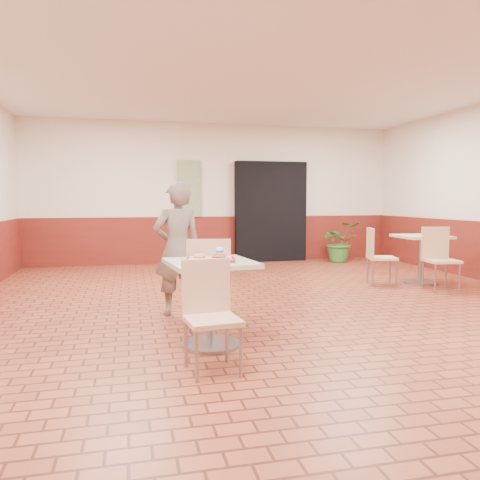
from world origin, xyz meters
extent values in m
cube|color=brown|center=(0.00, 0.00, 0.00)|extent=(8.00, 10.00, 0.01)
cube|color=white|center=(0.00, 0.00, 3.00)|extent=(8.00, 10.00, 0.01)
cube|color=#ECE1C5|center=(0.00, 5.00, 1.50)|extent=(8.00, 0.01, 3.00)
cube|color=maroon|center=(0.00, 4.98, 0.50)|extent=(8.00, 0.04, 1.00)
cube|color=black|center=(1.20, 4.88, 1.10)|extent=(1.60, 0.22, 2.20)
cube|color=gray|center=(-0.60, 4.94, 1.60)|extent=(0.50, 0.03, 1.20)
cube|color=beige|center=(-1.12, -0.81, 0.79)|extent=(0.76, 0.76, 0.04)
cylinder|color=gray|center=(-1.12, -0.81, 0.38)|extent=(0.08, 0.08, 0.76)
cylinder|color=gray|center=(-1.12, -0.81, 0.02)|extent=(0.55, 0.55, 0.03)
cube|color=#DDAA84|center=(-1.22, -1.47, 0.42)|extent=(0.45, 0.45, 0.04)
cube|color=#DDAA84|center=(-1.24, -1.29, 0.66)|extent=(0.41, 0.08, 0.45)
cylinder|color=gray|center=(-1.38, -1.67, 0.20)|extent=(0.03, 0.03, 0.40)
cylinder|color=gray|center=(-1.03, -1.63, 0.20)|extent=(0.03, 0.03, 0.40)
cylinder|color=gray|center=(-1.41, -1.32, 0.20)|extent=(0.03, 0.03, 0.40)
cylinder|color=gray|center=(-1.07, -1.28, 0.20)|extent=(0.03, 0.03, 0.40)
cube|color=tan|center=(-1.03, -0.19, 0.46)|extent=(0.53, 0.53, 0.04)
cube|color=tan|center=(-1.07, -0.39, 0.73)|extent=(0.45, 0.12, 0.49)
cylinder|color=gray|center=(-0.80, -0.04, 0.22)|extent=(0.03, 0.03, 0.44)
cylinder|color=gray|center=(-1.18, 0.03, 0.22)|extent=(0.03, 0.03, 0.44)
cylinder|color=gray|center=(-0.88, -0.42, 0.22)|extent=(0.03, 0.03, 0.44)
cylinder|color=gray|center=(-1.26, -0.34, 0.22)|extent=(0.03, 0.03, 0.44)
imported|color=#736659|center=(-1.30, 0.48, 0.79)|extent=(0.63, 0.47, 1.58)
cube|color=#AD0D22|center=(-1.12, -0.81, 0.82)|extent=(0.44, 0.34, 0.02)
cube|color=#E18585|center=(-1.12, -0.81, 0.83)|extent=(0.39, 0.29, 0.00)
torus|color=#E18952|center=(-1.22, -0.76, 0.85)|extent=(0.15, 0.15, 0.04)
ellipsoid|color=#B97536|center=(-1.04, -0.85, 0.85)|extent=(0.16, 0.11, 0.04)
cube|color=white|center=(-1.04, -0.85, 0.88)|extent=(0.14, 0.10, 0.01)
ellipsoid|color=#B35A18|center=(-1.10, -0.82, 0.85)|extent=(0.04, 0.03, 0.02)
cylinder|color=white|center=(-1.02, -0.74, 0.88)|extent=(0.07, 0.07, 0.09)
cylinder|color=blue|center=(-1.02, -0.74, 0.88)|extent=(0.07, 0.07, 0.02)
cube|color=beige|center=(2.79, 1.66, 0.77)|extent=(0.75, 0.75, 0.04)
cylinder|color=gray|center=(2.79, 1.66, 0.37)|extent=(0.08, 0.08, 0.75)
cylinder|color=gray|center=(2.79, 1.66, 0.02)|extent=(0.54, 0.54, 0.03)
cube|color=#DDCA84|center=(2.10, 1.68, 0.43)|extent=(0.52, 0.52, 0.04)
cube|color=#DDCA84|center=(1.91, 1.74, 0.69)|extent=(0.15, 0.42, 0.46)
cylinder|color=gray|center=(2.22, 1.46, 0.21)|extent=(0.03, 0.03, 0.41)
cylinder|color=gray|center=(2.32, 1.81, 0.21)|extent=(0.03, 0.03, 0.41)
cylinder|color=gray|center=(1.87, 1.56, 0.21)|extent=(0.03, 0.03, 0.41)
cylinder|color=gray|center=(1.97, 1.91, 0.21)|extent=(0.03, 0.03, 0.41)
cube|color=#E7BF8B|center=(2.72, 1.04, 0.45)|extent=(0.49, 0.49, 0.04)
cube|color=#E7BF8B|center=(2.74, 1.24, 0.71)|extent=(0.44, 0.09, 0.48)
cylinder|color=gray|center=(2.51, 0.88, 0.21)|extent=(0.03, 0.03, 0.43)
cylinder|color=gray|center=(2.88, 0.83, 0.21)|extent=(0.03, 0.03, 0.43)
cylinder|color=gray|center=(2.55, 1.26, 0.21)|extent=(0.03, 0.03, 0.43)
cylinder|color=gray|center=(2.93, 1.21, 0.21)|extent=(0.03, 0.03, 0.43)
imported|color=#34732E|center=(2.64, 4.38, 0.44)|extent=(0.82, 0.71, 0.89)
camera|label=1|loc=(-1.84, -5.06, 1.38)|focal=35.00mm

